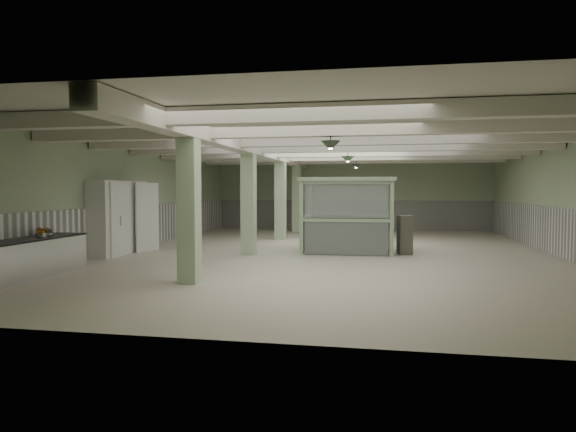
# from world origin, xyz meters

# --- Properties ---
(floor) EXTENTS (20.00, 20.00, 0.00)m
(floor) POSITION_xyz_m (0.00, 0.00, 0.00)
(floor) COLOR beige
(floor) RESTS_ON ground
(ceiling) EXTENTS (14.00, 20.00, 0.02)m
(ceiling) POSITION_xyz_m (0.00, 0.00, 3.60)
(ceiling) COLOR silver
(ceiling) RESTS_ON wall_back
(wall_back) EXTENTS (14.00, 0.02, 3.60)m
(wall_back) POSITION_xyz_m (0.00, 10.00, 1.80)
(wall_back) COLOR #95A685
(wall_back) RESTS_ON floor
(wall_front) EXTENTS (14.00, 0.02, 3.60)m
(wall_front) POSITION_xyz_m (0.00, -10.00, 1.80)
(wall_front) COLOR #95A685
(wall_front) RESTS_ON floor
(wall_left) EXTENTS (0.02, 20.00, 3.60)m
(wall_left) POSITION_xyz_m (-7.00, 0.00, 1.80)
(wall_left) COLOR #95A685
(wall_left) RESTS_ON floor
(wall_right) EXTENTS (0.02, 20.00, 3.60)m
(wall_right) POSITION_xyz_m (7.00, 0.00, 1.80)
(wall_right) COLOR #95A685
(wall_right) RESTS_ON floor
(wainscot_left) EXTENTS (0.05, 19.90, 1.50)m
(wainscot_left) POSITION_xyz_m (-6.97, 0.00, 0.75)
(wainscot_left) COLOR white
(wainscot_left) RESTS_ON floor
(wainscot_right) EXTENTS (0.05, 19.90, 1.50)m
(wainscot_right) POSITION_xyz_m (6.97, 0.00, 0.75)
(wainscot_right) COLOR white
(wainscot_right) RESTS_ON floor
(wainscot_back) EXTENTS (13.90, 0.05, 1.50)m
(wainscot_back) POSITION_xyz_m (0.00, 9.97, 0.75)
(wainscot_back) COLOR white
(wainscot_back) RESTS_ON floor
(girder) EXTENTS (0.45, 19.90, 0.40)m
(girder) POSITION_xyz_m (-2.50, 0.00, 3.38)
(girder) COLOR silver
(girder) RESTS_ON ceiling
(beam_a) EXTENTS (13.90, 0.35, 0.32)m
(beam_a) POSITION_xyz_m (0.00, -7.50, 3.42)
(beam_a) COLOR silver
(beam_a) RESTS_ON ceiling
(beam_b) EXTENTS (13.90, 0.35, 0.32)m
(beam_b) POSITION_xyz_m (0.00, -5.00, 3.42)
(beam_b) COLOR silver
(beam_b) RESTS_ON ceiling
(beam_c) EXTENTS (13.90, 0.35, 0.32)m
(beam_c) POSITION_xyz_m (0.00, -2.50, 3.42)
(beam_c) COLOR silver
(beam_c) RESTS_ON ceiling
(beam_d) EXTENTS (13.90, 0.35, 0.32)m
(beam_d) POSITION_xyz_m (0.00, 0.00, 3.42)
(beam_d) COLOR silver
(beam_d) RESTS_ON ceiling
(beam_e) EXTENTS (13.90, 0.35, 0.32)m
(beam_e) POSITION_xyz_m (0.00, 2.50, 3.42)
(beam_e) COLOR silver
(beam_e) RESTS_ON ceiling
(beam_f) EXTENTS (13.90, 0.35, 0.32)m
(beam_f) POSITION_xyz_m (0.00, 5.00, 3.42)
(beam_f) COLOR silver
(beam_f) RESTS_ON ceiling
(beam_g) EXTENTS (13.90, 0.35, 0.32)m
(beam_g) POSITION_xyz_m (0.00, 7.50, 3.42)
(beam_g) COLOR silver
(beam_g) RESTS_ON ceiling
(column_a) EXTENTS (0.42, 0.42, 3.60)m
(column_a) POSITION_xyz_m (-2.50, -6.00, 1.80)
(column_a) COLOR #B0CCA5
(column_a) RESTS_ON floor
(column_b) EXTENTS (0.42, 0.42, 3.60)m
(column_b) POSITION_xyz_m (-2.50, -1.00, 1.80)
(column_b) COLOR #B0CCA5
(column_b) RESTS_ON floor
(column_c) EXTENTS (0.42, 0.42, 3.60)m
(column_c) POSITION_xyz_m (-2.50, 4.00, 1.80)
(column_c) COLOR #B0CCA5
(column_c) RESTS_ON floor
(column_d) EXTENTS (0.42, 0.42, 3.60)m
(column_d) POSITION_xyz_m (-2.50, 8.00, 1.80)
(column_d) COLOR #B0CCA5
(column_d) RESTS_ON floor
(pendant_front) EXTENTS (0.44, 0.44, 0.22)m
(pendant_front) POSITION_xyz_m (0.50, -5.00, 3.05)
(pendant_front) COLOR #2D3C2D
(pendant_front) RESTS_ON ceiling
(pendant_mid) EXTENTS (0.44, 0.44, 0.22)m
(pendant_mid) POSITION_xyz_m (0.50, 0.50, 3.05)
(pendant_mid) COLOR #2D3C2D
(pendant_mid) RESTS_ON ceiling
(pendant_back) EXTENTS (0.44, 0.44, 0.22)m
(pendant_back) POSITION_xyz_m (0.50, 5.50, 3.05)
(pendant_back) COLOR #2D3C2D
(pendant_back) RESTS_ON ceiling
(veg_colander) EXTENTS (0.55, 0.55, 0.20)m
(veg_colander) POSITION_xyz_m (-6.64, -5.20, 1.00)
(veg_colander) COLOR #434348
(veg_colander) RESTS_ON prep_counter
(orange_bowl) EXTENTS (0.32, 0.32, 0.09)m
(orange_bowl) POSITION_xyz_m (-6.51, -5.49, 0.94)
(orange_bowl) COLOR #B2B2B7
(orange_bowl) RESTS_ON prep_counter
(walkin_cooler) EXTENTS (1.01, 2.69, 2.46)m
(walkin_cooler) POSITION_xyz_m (-6.62, -1.56, 1.23)
(walkin_cooler) COLOR white
(walkin_cooler) RESTS_ON floor
(guard_booth) EXTENTS (3.13, 2.68, 2.44)m
(guard_booth) POSITION_xyz_m (0.50, 0.47, 1.68)
(guard_booth) COLOR #98B591
(guard_booth) RESTS_ON floor
(filing_cabinet) EXTENTS (0.50, 0.63, 1.23)m
(filing_cabinet) POSITION_xyz_m (2.35, 0.01, 0.62)
(filing_cabinet) COLOR #555749
(filing_cabinet) RESTS_ON floor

